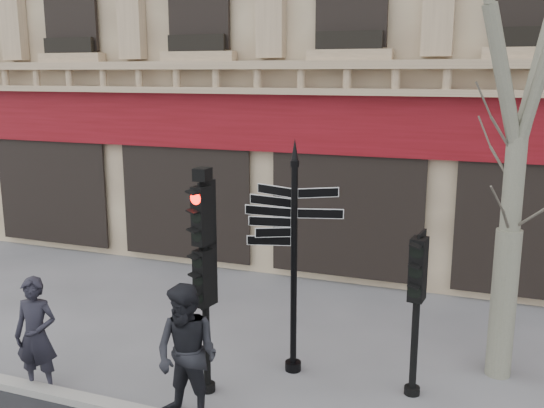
{
  "coord_description": "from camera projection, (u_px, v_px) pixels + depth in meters",
  "views": [
    {
      "loc": [
        3.01,
        -7.87,
        4.68
      ],
      "look_at": [
        -0.15,
        0.6,
        2.72
      ],
      "focal_mm": 40.0,
      "sensor_mm": 36.0,
      "label": 1
    }
  ],
  "objects": [
    {
      "name": "traffic_signal_secondary",
      "position": [
        417.0,
        286.0,
        8.67
      ],
      "size": [
        0.44,
        0.33,
        2.42
      ],
      "rotation": [
        0.0,
        0.0,
        -0.11
      ],
      "color": "black",
      "rests_on": "ground"
    },
    {
      "name": "traffic_signal_main",
      "position": [
        204.0,
        254.0,
        8.66
      ],
      "size": [
        0.42,
        0.33,
        3.39
      ],
      "rotation": [
        0.0,
        0.0,
        -0.19
      ],
      "color": "black",
      "rests_on": "ground"
    },
    {
      "name": "ground",
      "position": [
        267.0,
        387.0,
        9.23
      ],
      "size": [
        80.0,
        80.0,
        0.0
      ],
      "primitive_type": "plane",
      "color": "#59595D",
      "rests_on": "ground"
    },
    {
      "name": "fingerpost",
      "position": [
        294.0,
        219.0,
        9.22
      ],
      "size": [
        1.71,
        1.71,
        3.74
      ],
      "rotation": [
        0.0,
        0.0,
        0.1
      ],
      "color": "black",
      "rests_on": "ground"
    },
    {
      "name": "pedestrian_b",
      "position": [
        187.0,
        355.0,
        8.12
      ],
      "size": [
        1.04,
        0.85,
        1.96
      ],
      "primitive_type": "imported",
      "rotation": [
        0.0,
        0.0,
        -0.13
      ],
      "color": "black",
      "rests_on": "ground"
    },
    {
      "name": "pedestrian_a",
      "position": [
        36.0,
        335.0,
        8.93
      ],
      "size": [
        0.73,
        0.56,
        1.78
      ],
      "primitive_type": "imported",
      "rotation": [
        0.0,
        0.0,
        0.22
      ],
      "color": "black",
      "rests_on": "ground"
    }
  ]
}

